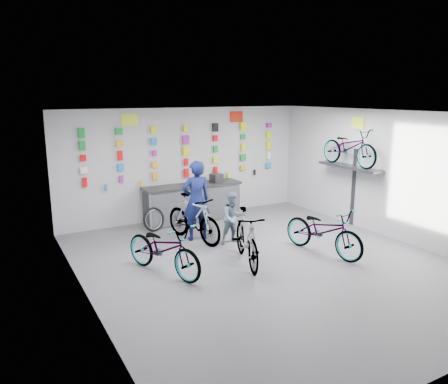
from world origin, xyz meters
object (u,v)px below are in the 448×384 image
bike_center (247,238)px  bike_right (323,230)px  customer (233,218)px  counter (193,203)px  bike_service (193,218)px  bike_left (164,248)px  clerk (196,201)px

bike_center → bike_right: 1.77m
customer → counter: bearing=96.6°
counter → bike_center: size_ratio=1.47×
bike_service → customer: (0.74, -0.56, 0.05)m
bike_left → clerk: (1.42, 1.53, 0.43)m
counter → bike_service: bearing=-114.6°
bike_left → clerk: bearing=25.6°
bike_left → customer: (2.03, 0.88, 0.09)m
clerk → customer: clerk is taller
bike_center → customer: customer is taller
bike_left → customer: customer is taller
bike_left → bike_center: 1.66m
bike_right → customer: 2.02m
bike_center → bike_right: (1.75, -0.29, -0.04)m
counter → clerk: (-0.58, -1.45, 0.45)m
bike_center → counter: bearing=102.4°
bike_left → bike_right: bike_right is taller
counter → bike_right: bike_right is taller
bike_service → customer: 0.93m
bike_center → bike_service: (-0.33, 1.79, -0.00)m
counter → bike_right: size_ratio=1.38×
counter → bike_service: (-0.70, -1.54, 0.06)m
bike_center → bike_right: bike_center is taller
bike_center → customer: 1.29m
bike_center → bike_left: bearing=-173.3°
bike_right → customer: customer is taller
counter → bike_right: 3.87m
customer → clerk: bearing=138.9°
counter → bike_center: (-0.37, -3.33, 0.07)m
counter → bike_center: 3.35m
bike_service → customer: bearing=-52.3°
bike_left → bike_service: 1.94m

